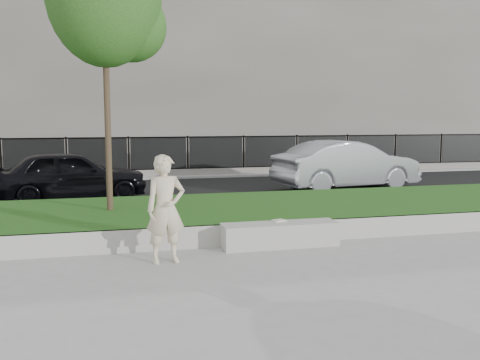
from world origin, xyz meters
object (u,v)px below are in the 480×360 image
object	(u,v)px
book	(279,221)
man	(166,209)
stone_bench	(280,235)
car_silver	(347,165)
car_dark	(70,175)

from	to	relation	value
book	man	bearing A→B (deg)	-179.29
man	book	bearing A→B (deg)	8.97
stone_bench	man	distance (m)	2.27
car_silver	stone_bench	bearing A→B (deg)	136.32
stone_bench	book	world-z (taller)	book
book	car_silver	size ratio (longest dim) A/B	0.05
stone_bench	man	size ratio (longest dim) A/B	1.22
stone_bench	car_dark	xyz separation A→B (m)	(-3.94, 6.32, 0.52)
stone_bench	man	world-z (taller)	man
stone_bench	car_dark	bearing A→B (deg)	121.95
stone_bench	car_silver	size ratio (longest dim) A/B	0.45
book	car_dark	world-z (taller)	car_dark
man	car_silver	world-z (taller)	man
book	car_dark	xyz separation A→B (m)	(-3.97, 6.17, 0.29)
stone_bench	car_silver	xyz separation A→B (m)	(4.41, 6.53, 0.60)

